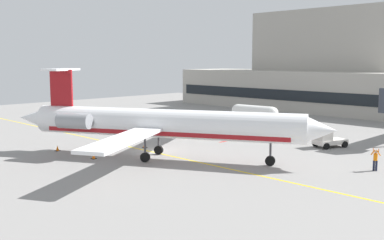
{
  "coord_description": "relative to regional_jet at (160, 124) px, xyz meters",
  "views": [
    {
      "loc": [
        35.23,
        -29.96,
        9.48
      ],
      "look_at": [
        0.98,
        4.44,
        3.0
      ],
      "focal_mm": 42.27,
      "sensor_mm": 36.0,
      "label": 1
    }
  ],
  "objects": [
    {
      "name": "safety_cone_alpha",
      "position": [
        -4.46,
        -4.6,
        -3.16
      ],
      "size": [
        0.47,
        0.47,
        0.55
      ],
      "color": "orange",
      "rests_on": "ground"
    },
    {
      "name": "pushback_tractor",
      "position": [
        8.65,
        16.6,
        -2.51
      ],
      "size": [
        3.06,
        4.0,
        1.95
      ],
      "color": "silver",
      "rests_on": "ground"
    },
    {
      "name": "safety_cone_delta",
      "position": [
        -10.45,
        -5.14,
        -3.16
      ],
      "size": [
        0.47,
        0.47,
        0.55
      ],
      "color": "orange",
      "rests_on": "ground"
    },
    {
      "name": "ground",
      "position": [
        -2.83,
        1.81,
        -3.46
      ],
      "size": [
        120.0,
        120.0,
        0.11
      ],
      "color": "gray"
    },
    {
      "name": "safety_cone_bravo",
      "position": [
        -12.17,
        3.47,
        -3.16
      ],
      "size": [
        0.47,
        0.47,
        0.55
      ],
      "color": "orange",
      "rests_on": "ground"
    },
    {
      "name": "safety_cone_charlie",
      "position": [
        -5.26,
        2.37,
        -3.16
      ],
      "size": [
        0.47,
        0.47,
        0.55
      ],
      "color": "orange",
      "rests_on": "ground"
    },
    {
      "name": "fuel_tank",
      "position": [
        -10.58,
        29.0,
        -2.08
      ],
      "size": [
        8.36,
        2.46,
        2.35
      ],
      "color": "white",
      "rests_on": "ground"
    },
    {
      "name": "marshaller",
      "position": [
        16.8,
        9.84,
        -2.41
      ],
      "size": [
        0.83,
        0.34,
        1.96
      ],
      "color": "#191E33",
      "rests_on": "ground"
    },
    {
      "name": "terminal_building",
      "position": [
        -10.42,
        49.79,
        3.4
      ],
      "size": [
        60.5,
        15.2,
        18.86
      ],
      "color": "#ADA89E",
      "rests_on": "ground"
    },
    {
      "name": "regional_jet",
      "position": [
        0.0,
        0.0,
        0.0
      ],
      "size": [
        29.34,
        23.79,
        8.6
      ],
      "color": "white",
      "rests_on": "ground"
    }
  ]
}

